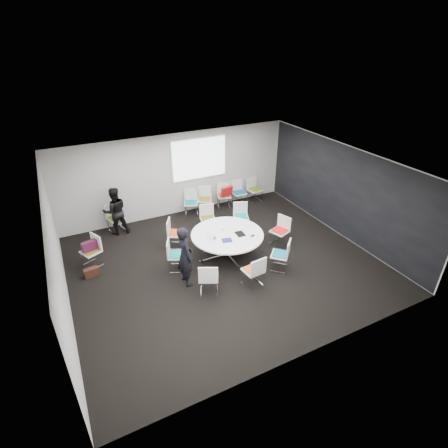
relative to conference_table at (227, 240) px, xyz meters
name	(u,v)px	position (x,y,z in m)	size (l,w,h in m)	color
room_shell	(227,218)	(-0.16, -0.30, 0.89)	(8.08, 7.08, 2.88)	black
conference_table	(227,240)	(0.00, 0.00, 0.00)	(2.01, 2.01, 0.73)	silver
projection_screen	(199,159)	(0.55, 3.16, 1.34)	(1.90, 0.03, 1.35)	white
chair_ring_a	(279,236)	(1.69, -0.14, -0.24)	(0.58, 0.59, 0.88)	silver
chair_ring_b	(241,221)	(1.09, 1.17, -0.24)	(0.59, 0.58, 0.88)	silver
chair_ring_c	(208,224)	(0.09, 1.51, -0.24)	(0.55, 0.54, 0.88)	silver
chair_ring_d	(176,238)	(-1.13, 1.12, -0.24)	(0.61, 0.62, 0.88)	silver
chair_ring_e	(177,260)	(-1.49, 0.05, -0.24)	(0.60, 0.60, 0.88)	silver
chair_ring_f	(209,283)	(-1.12, -1.21, -0.24)	(0.61, 0.60, 0.88)	silver
chair_ring_g	(253,276)	(-0.01, -1.46, -0.24)	(0.51, 0.49, 0.88)	silver
chair_ring_h	(280,260)	(0.99, -1.18, -0.24)	(0.64, 0.64, 0.88)	silver
chair_back_a	(191,207)	(0.04, 2.83, -0.24)	(0.60, 0.60, 0.88)	silver
chair_back_b	(205,204)	(0.58, 2.86, -0.24)	(0.61, 0.60, 0.88)	silver
chair_back_c	(224,200)	(1.33, 2.86, -0.24)	(0.58, 0.57, 0.88)	silver
chair_back_d	(239,197)	(1.93, 2.84, -0.24)	(0.48, 0.47, 0.88)	silver
chair_back_e	(254,194)	(2.59, 2.82, -0.24)	(0.53, 0.52, 0.88)	silver
chair_spare_left	(92,256)	(-3.49, 1.24, -0.24)	(0.60, 0.60, 0.88)	silver
chair_person_back	(116,223)	(-2.51, 2.87, -0.24)	(0.56, 0.55, 0.88)	silver
person_main	(185,256)	(-1.48, -0.61, 0.30)	(0.59, 0.39, 1.62)	black
person_back	(115,211)	(-2.51, 2.70, 0.26)	(0.75, 0.58, 1.54)	black
laptop	(213,236)	(-0.42, 0.02, 0.23)	(0.29, 0.19, 0.02)	#333338
laptop_lid	(210,234)	(-0.52, -0.01, 0.35)	(0.30, 0.02, 0.22)	silver
notebook_black	(240,234)	(0.31, -0.18, 0.23)	(0.22, 0.30, 0.02)	black
tablet_folio	(227,240)	(-0.17, -0.32, 0.23)	(0.26, 0.20, 0.03)	navy
papers_right	(238,227)	(0.45, 0.20, 0.22)	(0.30, 0.21, 0.00)	white
papers_front	(248,229)	(0.65, -0.04, 0.22)	(0.30, 0.21, 0.00)	silver
cup	(223,229)	(-0.04, 0.21, 0.26)	(0.08, 0.08, 0.09)	white
phone	(253,236)	(0.57, -0.42, 0.22)	(0.14, 0.07, 0.01)	black
maroon_bag	(90,246)	(-3.50, 1.24, 0.11)	(0.40, 0.14, 0.28)	#4E1431
brown_bag	(91,272)	(-3.61, 0.75, -0.39)	(0.36, 0.16, 0.24)	#331A10
red_jacket	(227,191)	(1.33, 2.64, 0.19)	(0.44, 0.10, 0.35)	#A61417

